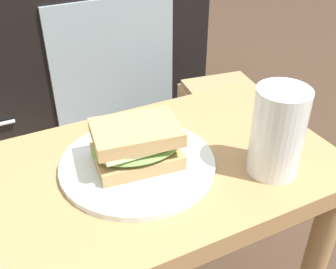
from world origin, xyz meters
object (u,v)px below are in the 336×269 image
beer_glass (277,132)px  sandwich_front (137,144)px  paper_bag (217,127)px  tv_cabinet (62,52)px  plate (138,164)px

beer_glass → sandwich_front: bearing=151.4°
sandwich_front → beer_glass: bearing=-28.6°
sandwich_front → paper_bag: size_ratio=0.49×
tv_cabinet → sandwich_front: tv_cabinet is taller
plate → tv_cabinet: bearing=84.1°
tv_cabinet → paper_bag: size_ratio=3.16×
paper_bag → sandwich_front: bearing=-135.8°
plate → paper_bag: plate is taller
sandwich_front → plate: bearing=-143.1°
sandwich_front → beer_glass: beer_glass is taller
beer_glass → paper_bag: 0.71m
tv_cabinet → paper_bag: 0.63m
sandwich_front → beer_glass: size_ratio=1.07×
plate → beer_glass: size_ratio=1.75×
tv_cabinet → sandwich_front: 0.97m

